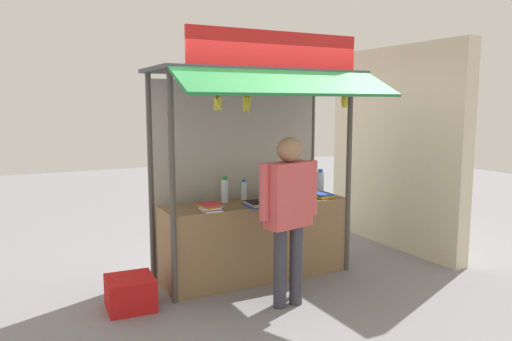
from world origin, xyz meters
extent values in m
plane|color=gray|center=(0.00, 0.00, 0.00)|extent=(20.00, 20.00, 0.00)
cube|color=olive|center=(0.00, 0.00, 0.43)|extent=(2.08, 0.57, 0.85)
cylinder|color=#4C4742|center=(-1.04, -0.29, 1.12)|extent=(0.06, 0.06, 2.24)
cylinder|color=#4C4742|center=(1.04, -0.29, 1.12)|extent=(0.06, 0.06, 2.24)
cylinder|color=#4C4742|center=(-1.04, 0.46, 1.12)|extent=(0.06, 0.06, 2.24)
cylinder|color=#4C4742|center=(1.04, 0.46, 1.12)|extent=(0.06, 0.06, 2.24)
cube|color=#B7B2A8|center=(0.00, 0.46, 1.09)|extent=(2.04, 0.04, 2.19)
cube|color=#3F3F44|center=(0.00, -0.01, 2.26)|extent=(2.28, 0.95, 0.04)
cube|color=#1E7A38|center=(0.00, -0.74, 2.12)|extent=(2.24, 0.51, 0.26)
cube|color=red|center=(0.00, -0.44, 2.45)|extent=(1.87, 0.04, 0.35)
cylinder|color=#59544C|center=(0.00, -0.39, 2.16)|extent=(1.97, 0.02, 0.02)
cylinder|color=silver|center=(-0.06, 0.18, 0.95)|extent=(0.06, 0.06, 0.20)
cylinder|color=blue|center=(-0.06, 0.18, 1.07)|extent=(0.04, 0.04, 0.03)
cylinder|color=silver|center=(-0.31, 0.15, 0.98)|extent=(0.08, 0.08, 0.25)
cylinder|color=#198C33|center=(-0.31, 0.15, 1.12)|extent=(0.05, 0.05, 0.03)
cylinder|color=silver|center=(0.25, 0.01, 0.97)|extent=(0.07, 0.07, 0.24)
cylinder|color=blue|center=(0.25, 0.01, 1.10)|extent=(0.05, 0.05, 0.03)
cylinder|color=silver|center=(0.90, 0.07, 0.99)|extent=(0.08, 0.08, 0.27)
cylinder|color=blue|center=(0.90, 0.07, 1.14)|extent=(0.06, 0.06, 0.04)
cylinder|color=silver|center=(0.46, 0.20, 0.97)|extent=(0.08, 0.08, 0.24)
cylinder|color=blue|center=(0.46, 0.20, 1.11)|extent=(0.05, 0.05, 0.03)
cube|color=blue|center=(-0.10, -0.20, 0.86)|extent=(0.23, 0.27, 0.01)
cube|color=green|center=(-0.09, -0.21, 0.87)|extent=(0.22, 0.27, 0.01)
cube|color=yellow|center=(-0.08, -0.21, 0.88)|extent=(0.22, 0.27, 0.01)
cube|color=purple|center=(-0.09, -0.21, 0.88)|extent=(0.25, 0.28, 0.01)
cube|color=white|center=(-0.09, -0.22, 0.89)|extent=(0.23, 0.27, 0.01)
cube|color=black|center=(-0.08, -0.22, 0.90)|extent=(0.24, 0.28, 0.01)
cube|color=yellow|center=(0.51, -0.10, 0.86)|extent=(0.22, 0.29, 0.01)
cube|color=black|center=(0.51, -0.11, 0.87)|extent=(0.21, 0.28, 0.01)
cube|color=green|center=(0.50, -0.11, 0.88)|extent=(0.22, 0.29, 0.01)
cube|color=red|center=(0.50, -0.11, 0.89)|extent=(0.23, 0.29, 0.01)
cube|color=black|center=(0.50, -0.10, 0.91)|extent=(0.24, 0.30, 0.01)
cube|color=white|center=(-0.60, -0.16, 0.86)|extent=(0.19, 0.26, 0.01)
cube|color=blue|center=(-0.60, -0.16, 0.87)|extent=(0.21, 0.27, 0.01)
cube|color=orange|center=(-0.61, -0.15, 0.88)|extent=(0.20, 0.26, 0.01)
cube|color=white|center=(-0.61, -0.15, 0.89)|extent=(0.20, 0.27, 0.01)
cube|color=orange|center=(-0.60, -0.16, 0.90)|extent=(0.20, 0.26, 0.01)
cube|color=green|center=(-0.60, -0.16, 0.91)|extent=(0.21, 0.27, 0.01)
cube|color=red|center=(-0.61, -0.17, 0.92)|extent=(0.19, 0.25, 0.01)
cube|color=orange|center=(0.79, -0.12, 0.86)|extent=(0.20, 0.24, 0.01)
cube|color=yellow|center=(0.79, -0.13, 0.87)|extent=(0.19, 0.23, 0.01)
cube|color=yellow|center=(0.80, -0.13, 0.88)|extent=(0.20, 0.24, 0.01)
cube|color=green|center=(0.79, -0.13, 0.88)|extent=(0.20, 0.24, 0.01)
cube|color=blue|center=(0.79, -0.13, 0.89)|extent=(0.20, 0.24, 0.01)
cube|color=blue|center=(0.79, -0.12, 0.90)|extent=(0.19, 0.23, 0.01)
cylinder|color=#332D23|center=(-0.61, -0.39, 2.08)|extent=(0.01, 0.01, 0.12)
cylinder|color=olive|center=(-0.61, -0.39, 2.00)|extent=(0.04, 0.04, 0.04)
ellipsoid|color=yellow|center=(-0.59, -0.39, 1.93)|extent=(0.04, 0.08, 0.14)
ellipsoid|color=yellow|center=(-0.60, -0.37, 1.93)|extent=(0.06, 0.06, 0.14)
ellipsoid|color=yellow|center=(-0.62, -0.37, 1.93)|extent=(0.07, 0.05, 0.14)
ellipsoid|color=yellow|center=(-0.62, -0.38, 1.93)|extent=(0.05, 0.06, 0.14)
ellipsoid|color=yellow|center=(-0.63, -0.40, 1.93)|extent=(0.05, 0.07, 0.14)
ellipsoid|color=yellow|center=(-0.62, -0.41, 1.93)|extent=(0.08, 0.05, 0.14)
ellipsoid|color=yellow|center=(-0.59, -0.40, 1.93)|extent=(0.07, 0.07, 0.14)
cylinder|color=#332D23|center=(0.88, -0.39, 2.09)|extent=(0.01, 0.01, 0.11)
cylinder|color=olive|center=(0.88, -0.39, 2.01)|extent=(0.04, 0.04, 0.04)
ellipsoid|color=yellow|center=(0.90, -0.39, 1.94)|extent=(0.04, 0.07, 0.13)
ellipsoid|color=yellow|center=(0.89, -0.38, 1.94)|extent=(0.05, 0.06, 0.13)
ellipsoid|color=yellow|center=(0.88, -0.37, 1.94)|extent=(0.06, 0.04, 0.13)
ellipsoid|color=yellow|center=(0.87, -0.37, 1.94)|extent=(0.06, 0.05, 0.13)
ellipsoid|color=yellow|center=(0.86, -0.38, 1.94)|extent=(0.05, 0.06, 0.13)
ellipsoid|color=yellow|center=(0.86, -0.39, 1.94)|extent=(0.04, 0.07, 0.13)
ellipsoid|color=yellow|center=(0.87, -0.40, 1.94)|extent=(0.06, 0.05, 0.13)
ellipsoid|color=yellow|center=(0.88, -0.40, 1.94)|extent=(0.07, 0.04, 0.13)
ellipsoid|color=yellow|center=(0.89, -0.40, 1.94)|extent=(0.06, 0.06, 0.13)
cylinder|color=#332D23|center=(-0.31, -0.39, 2.09)|extent=(0.01, 0.01, 0.11)
cylinder|color=olive|center=(-0.31, -0.39, 2.01)|extent=(0.04, 0.04, 0.04)
ellipsoid|color=yellow|center=(-0.28, -0.39, 1.93)|extent=(0.03, 0.09, 0.16)
ellipsoid|color=yellow|center=(-0.29, -0.37, 1.92)|extent=(0.07, 0.06, 0.17)
ellipsoid|color=yellow|center=(-0.32, -0.37, 1.92)|extent=(0.07, 0.05, 0.17)
ellipsoid|color=yellow|center=(-0.33, -0.39, 1.92)|extent=(0.03, 0.07, 0.16)
ellipsoid|color=yellow|center=(-0.32, -0.41, 1.93)|extent=(0.07, 0.06, 0.17)
ellipsoid|color=yellow|center=(-0.30, -0.40, 1.92)|extent=(0.06, 0.05, 0.17)
cylinder|color=#383842|center=(-0.18, -0.85, 0.39)|extent=(0.12, 0.12, 0.78)
cylinder|color=#383842|center=(-0.01, -0.85, 0.39)|extent=(0.12, 0.12, 0.78)
cube|color=#CC4C4C|center=(-0.09, -0.85, 1.08)|extent=(0.49, 0.29, 0.61)
cylinder|color=#CC4C4C|center=(-0.35, -0.85, 1.13)|extent=(0.10, 0.10, 0.52)
cylinder|color=#CC4C4C|center=(0.16, -0.85, 1.13)|extent=(0.10, 0.10, 0.52)
sphere|color=#936B4C|center=(-0.09, -0.85, 1.51)|extent=(0.23, 0.23, 0.23)
cube|color=red|center=(-1.45, -0.22, 0.15)|extent=(0.46, 0.46, 0.30)
cube|color=beige|center=(2.25, 0.30, 1.34)|extent=(0.20, 2.40, 2.67)
camera|label=1|loc=(-2.44, -4.72, 1.93)|focal=34.57mm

